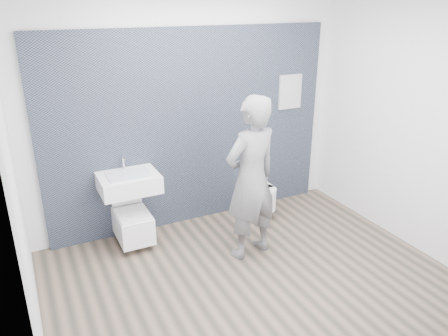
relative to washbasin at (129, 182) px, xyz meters
name	(u,v)px	position (x,y,z in m)	size (l,w,h in m)	color
ground	(250,277)	(0.89, -1.19, -0.77)	(4.00, 4.00, 0.00)	brown
room_shell	(254,113)	(0.89, -1.19, 0.97)	(4.00, 4.00, 4.00)	silver
tile_wall	(195,217)	(0.89, 0.28, -0.77)	(3.60, 0.06, 2.40)	black
washbasin	(129,182)	(0.00, 0.00, 0.00)	(0.65, 0.49, 0.49)	white
toilet_square	(133,223)	(0.00, -0.02, -0.51)	(0.37, 0.54, 0.72)	white
toilet_rounded	(260,196)	(1.70, -0.03, -0.51)	(0.32, 0.54, 0.30)	white
info_placard	(284,198)	(2.26, 0.23, -0.77)	(0.33, 0.03, 0.45)	white
visitor	(251,179)	(1.12, -0.79, 0.13)	(0.66, 0.43, 1.81)	gray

